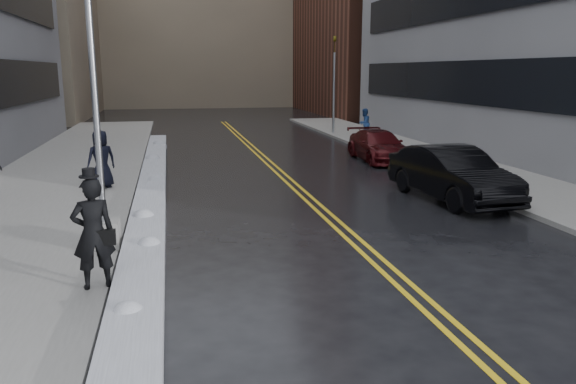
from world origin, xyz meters
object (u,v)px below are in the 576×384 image
pedestrian_c (101,159)px  car_maroon (379,146)px  fire_hydrant (443,159)px  car_black (452,174)px  pedestrian_fedora (93,233)px  pedestrian_east (364,123)px  lamppost (98,141)px  traffic_signal (334,81)px

pedestrian_c → car_maroon: pedestrian_c is taller
fire_hydrant → car_black: car_black is taller
car_black → pedestrian_fedora: bearing=-156.0°
fire_hydrant → car_black: bearing=-114.5°
car_black → pedestrian_east: bearing=74.8°
lamppost → pedestrian_fedora: size_ratio=3.73×
fire_hydrant → traffic_signal: bearing=92.0°
lamppost → pedestrian_east: 22.89m
pedestrian_fedora → pedestrian_c: (-0.87, 9.36, -0.05)m
lamppost → car_maroon: bearing=46.4°
pedestrian_c → pedestrian_east: bearing=-162.5°
fire_hydrant → pedestrian_east: (0.49, 10.92, 0.46)m
lamppost → pedestrian_east: size_ratio=4.46×
pedestrian_east → car_maroon: size_ratio=0.36×
pedestrian_c → car_maroon: 12.41m
traffic_signal → car_black: bearing=-95.1°
pedestrian_fedora → pedestrian_east: bearing=-134.2°
traffic_signal → pedestrian_east: (0.99, -3.08, -2.40)m
lamppost → fire_hydrant: (12.30, 8.00, -1.98)m
lamppost → car_black: size_ratio=1.48×
traffic_signal → pedestrian_east: 4.02m
lamppost → fire_hydrant: bearing=33.0°
lamppost → pedestrian_c: size_ratio=3.91×
pedestrian_fedora → car_maroon: (10.70, 13.80, -0.49)m
fire_hydrant → car_maroon: (-1.50, 3.35, 0.14)m
pedestrian_c → pedestrian_fedora: bearing=71.3°
pedestrian_fedora → pedestrian_c: bearing=-98.1°
pedestrian_c → car_maroon: bearing=177.0°
fire_hydrant → car_black: size_ratio=0.14×
pedestrian_east → car_maroon: (-1.99, -7.58, -0.32)m
pedestrian_fedora → car_maroon: pedestrian_fedora is taller
lamppost → traffic_signal: (11.80, 22.00, 0.87)m
lamppost → traffic_signal: 24.98m
lamppost → pedestrian_fedora: (0.10, -2.46, -1.36)m
lamppost → car_black: 10.78m
lamppost → car_maroon: 15.77m
traffic_signal → pedestrian_fedora: traffic_signal is taller
pedestrian_c → car_black: (10.91, -3.64, -0.28)m
fire_hydrant → pedestrian_east: bearing=87.4°
lamppost → fire_hydrant: 14.81m
pedestrian_c → pedestrian_east: size_ratio=1.14×
pedestrian_east → car_black: 15.89m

